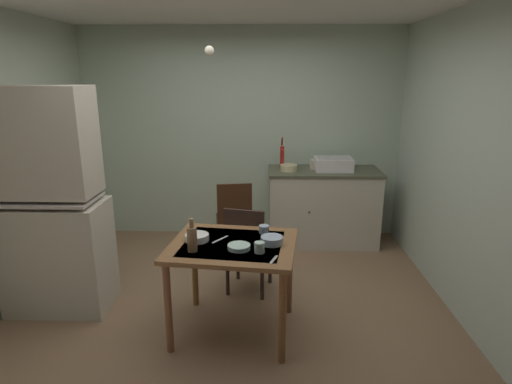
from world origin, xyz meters
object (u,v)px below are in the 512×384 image
Objects in this scene: hutch_cabinet at (52,210)px; teacup_mint at (264,229)px; chair_far_side at (248,246)px; hand_pump at (282,155)px; glass_bottle at (192,238)px; sink_basin at (333,164)px; serving_bowl_wide at (239,247)px; dining_table at (233,256)px; mixing_bowl_counter at (289,168)px; chair_by_counter at (234,218)px.

hutch_cabinet is 1.84m from teacup_mint.
chair_far_side is at bearing 9.96° from hutch_cabinet.
glass_bottle is at bearing -109.04° from hand_pump.
sink_basin is 0.50× the size of chair_far_side.
sink_basin is 2.29m from serving_bowl_wide.
chair_far_side is at bearing -127.12° from sink_basin.
teacup_mint is (0.16, -0.41, 0.33)m from chair_far_side.
hand_pump is 2.08m from dining_table.
mixing_bowl_counter is at bearing 68.22° from glass_bottle.
sink_basin is at bearing -4.19° from hand_pump.
glass_bottle is at bearing -96.88° from chair_by_counter.
serving_bowl_wide is (1.64, -0.46, -0.13)m from hutch_cabinet.
mixing_bowl_counter is at bearing 36.03° from hutch_cabinet.
glass_bottle is (1.30, -0.51, -0.04)m from hutch_cabinet.
hand_pump is at bearing 79.36° from serving_bowl_wide.
sink_basin is 2.24m from dining_table.
hand_pump reaches higher than mixing_bowl_counter.
sink_basin is 0.41× the size of dining_table.
hutch_cabinet is 2.62m from hand_pump.
chair_far_side is at bearing 111.06° from teacup_mint.
teacup_mint is at bearing -96.68° from hand_pump.
mixing_bowl_counter is 0.22× the size of chair_by_counter.
hutch_cabinet is 1.76m from chair_far_side.
sink_basin is at bearing 63.71° from serving_bowl_wide.
glass_bottle is at bearing -143.83° from teacup_mint.
dining_table is (1.59, -0.35, -0.26)m from hutch_cabinet.
teacup_mint is (0.34, -1.18, 0.31)m from chair_by_counter.
hand_pump is at bearing 38.74° from hutch_cabinet.
sink_basin is 2.53× the size of serving_bowl_wide.
hutch_cabinet is 4.48× the size of sink_basin.
hand_pump reaches higher than chair_far_side.
hand_pump reaches higher than serving_bowl_wide.
mixing_bowl_counter is at bearing -50.42° from hand_pump.
hutch_cabinet is 3.09m from sink_basin.
hand_pump is 0.42× the size of chair_by_counter.
chair_by_counter reaches higher than dining_table.
dining_table is 1.21× the size of chair_far_side.
hutch_cabinet is 1.39m from glass_bottle.
sink_basin is 2.20× the size of mixing_bowl_counter.
mixing_bowl_counter is at bearing 80.28° from teacup_mint.
chair_by_counter is at bearing 103.52° from chair_far_side.
dining_table is at bearing -118.82° from sink_basin.
hand_pump is 1.00m from chair_by_counter.
teacup_mint is at bearing 36.17° from glass_bottle.
chair_far_side is at bearing 64.82° from glass_bottle.
hand_pump is at bearing 77.26° from dining_table.
sink_basin is (2.65, 1.59, 0.09)m from hutch_cabinet.
chair_by_counter is at bearing -134.10° from hand_pump.
mixing_bowl_counter reaches higher than serving_bowl_wide.
dining_table is at bearing 117.31° from serving_bowl_wide.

